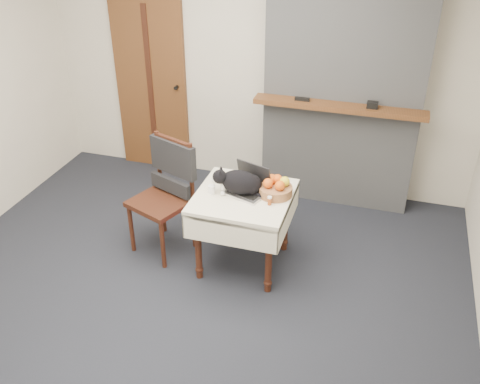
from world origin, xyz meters
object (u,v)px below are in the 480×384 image
(cat, at_px, (241,183))
(fruit_basket, at_px, (276,188))
(door, at_px, (151,83))
(pill_bottle, at_px, (270,200))
(chair, at_px, (168,180))
(laptop, at_px, (249,185))
(side_table, at_px, (243,206))
(cream_jar, at_px, (212,189))

(cat, xyz_separation_m, fruit_basket, (0.28, 0.07, -0.04))
(door, xyz_separation_m, pill_bottle, (1.75, -1.60, -0.26))
(pill_bottle, height_order, fruit_basket, fruit_basket)
(door, bearing_deg, chair, -60.69)
(cat, distance_m, chair, 0.71)
(cat, height_order, pill_bottle, cat)
(laptop, distance_m, cat, 0.08)
(side_table, relative_size, laptop, 2.02)
(side_table, height_order, fruit_basket, fruit_basket)
(side_table, xyz_separation_m, fruit_basket, (0.25, 0.08, 0.18))
(cat, bearing_deg, fruit_basket, -1.76)
(pill_bottle, relative_size, fruit_basket, 0.26)
(cream_jar, bearing_deg, fruit_basket, 14.20)
(fruit_basket, distance_m, chair, 0.97)
(laptop, relative_size, cream_jar, 5.56)
(side_table, height_order, chair, chair)
(laptop, distance_m, pill_bottle, 0.26)
(laptop, bearing_deg, pill_bottle, -16.54)
(side_table, bearing_deg, door, 135.05)
(door, xyz_separation_m, chair, (0.80, -1.42, -0.33))
(laptop, bearing_deg, door, 154.85)
(cream_jar, height_order, pill_bottle, pill_bottle)
(cream_jar, distance_m, fruit_basket, 0.53)
(cream_jar, bearing_deg, side_table, 11.00)
(cream_jar, relative_size, pill_bottle, 0.94)
(door, distance_m, cream_jar, 2.02)
(pill_bottle, bearing_deg, side_table, 159.99)
(chair, bearing_deg, laptop, 18.79)
(laptop, relative_size, fruit_basket, 1.39)
(side_table, distance_m, cream_jar, 0.30)
(laptop, bearing_deg, chair, -164.35)
(side_table, relative_size, chair, 0.75)
(cat, bearing_deg, chair, 158.48)
(chair, bearing_deg, pill_bottle, 10.57)
(door, xyz_separation_m, side_table, (1.51, -1.51, -0.41))
(door, relative_size, cat, 4.02)
(cream_jar, distance_m, chair, 0.49)
(cat, height_order, fruit_basket, cat)
(chair, bearing_deg, cat, 14.66)
(pill_bottle, bearing_deg, cream_jar, 175.67)
(door, bearing_deg, fruit_basket, -39.07)
(side_table, bearing_deg, laptop, 66.39)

